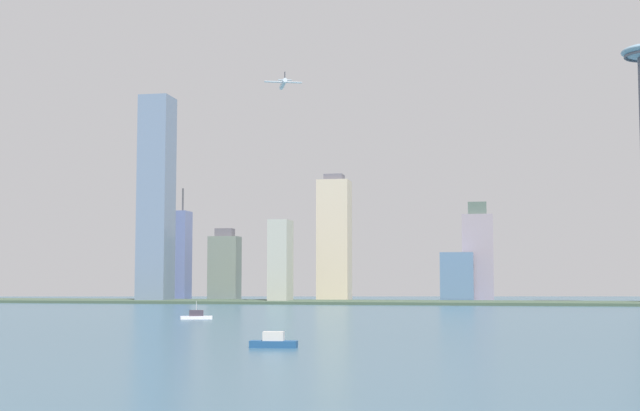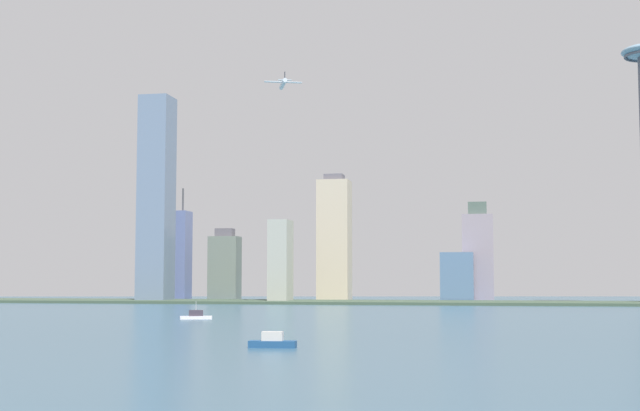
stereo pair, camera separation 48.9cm
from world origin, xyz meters
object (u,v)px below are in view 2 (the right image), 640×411
object	(u,v)px
boat_1	(196,316)
skyscraper_5	(457,277)
skyscraper_0	(280,261)
airplane	(283,84)
skyscraper_3	(156,199)
boat_5	(273,342)
skyscraper_2	(182,256)
skyscraper_1	(225,267)
skyscraper_6	(478,255)
skyscraper_4	(334,240)

from	to	relation	value
boat_1	skyscraper_5	bearing A→B (deg)	-130.92
skyscraper_0	airplane	world-z (taller)	airplane
skyscraper_3	boat_5	world-z (taller)	skyscraper_3
skyscraper_2	skyscraper_5	xyz separation A→B (m)	(249.48, -6.14, -19.91)
skyscraper_1	skyscraper_6	bearing A→B (deg)	5.35
skyscraper_6	skyscraper_3	bearing A→B (deg)	-164.41
airplane	skyscraper_5	bearing A→B (deg)	-65.95
skyscraper_0	skyscraper_5	world-z (taller)	skyscraper_0
boat_5	skyscraper_4	bearing A→B (deg)	-86.01
skyscraper_2	airplane	size ratio (longest dim) A/B	3.61
skyscraper_1	skyscraper_2	distance (m)	41.76
skyscraper_1	skyscraper_2	xyz separation A→B (m)	(-40.40, -0.25, 10.55)
skyscraper_1	skyscraper_3	world-z (taller)	skyscraper_3
skyscraper_0	skyscraper_3	bearing A→B (deg)	177.85
skyscraper_3	skyscraper_5	size ratio (longest dim) A/B	4.20
skyscraper_4	skyscraper_3	bearing A→B (deg)	-163.69
skyscraper_3	skyscraper_6	xyz separation A→B (m)	(271.68, 75.81, -48.40)
airplane	boat_5	bearing A→B (deg)	173.71
skyscraper_6	boat_1	distance (m)	396.68
skyscraper_1	boat_5	world-z (taller)	skyscraper_1
airplane	skyscraper_4	bearing A→B (deg)	-29.14
skyscraper_0	skyscraper_5	bearing A→B (deg)	20.10
skyscraper_5	boat_5	distance (m)	516.10
skyscraper_5	boat_5	bearing A→B (deg)	-93.96
skyscraper_1	airplane	size ratio (longest dim) A/B	2.30
skyscraper_5	skyscraper_6	size ratio (longest dim) A/B	0.48
skyscraper_4	skyscraper_6	bearing A→B (deg)	14.72
skyscraper_6	boat_1	xyz separation A→B (m)	(-134.79, -371.05, -38.85)
skyscraper_4	skyscraper_5	xyz separation A→B (m)	(105.89, 4.80, -32.86)
skyscraper_0	skyscraper_4	world-z (taller)	skyscraper_4
skyscraper_0	skyscraper_2	distance (m)	121.62
skyscraper_5	airplane	bearing A→B (deg)	-136.83
skyscraper_6	airplane	distance (m)	241.41
skyscraper_6	boat_1	bearing A→B (deg)	-109.96
skyscraper_1	skyscraper_5	bearing A→B (deg)	-1.75
skyscraper_0	skyscraper_6	distance (m)	179.44
skyscraper_3	boat_1	bearing A→B (deg)	-65.13
skyscraper_1	boat_1	distance (m)	362.81
skyscraper_0	boat_1	distance (m)	294.04
skyscraper_2	skyscraper_0	bearing A→B (deg)	-28.80
boat_1	skyscraper_4	bearing A→B (deg)	-113.99
skyscraper_4	skyscraper_6	xyz separation A→B (m)	(123.33, 32.41, -13.54)
skyscraper_1	skyscraper_2	world-z (taller)	skyscraper_2
skyscraper_4	boat_5	bearing A→B (deg)	-82.15
boat_1	airplane	bearing A→B (deg)	-109.88
skyscraper_2	airplane	distance (m)	216.91
skyscraper_2	airplane	bearing A→B (deg)	-45.16
skyscraper_5	boat_1	xyz separation A→B (m)	(-117.34, -343.44, -19.54)
skyscraper_6	skyscraper_2	bearing A→B (deg)	-175.40
skyscraper_2	skyscraper_4	world-z (taller)	skyscraper_4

